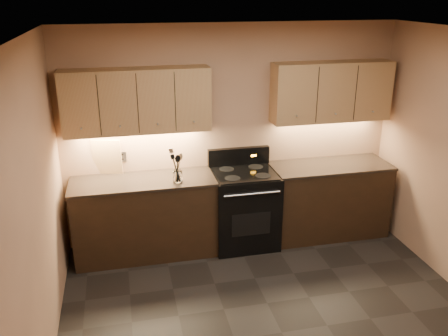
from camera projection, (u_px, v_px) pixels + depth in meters
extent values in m
plane|color=black|center=(282.00, 333.00, 4.32)|extent=(4.00, 4.00, 0.00)
plane|color=silver|center=(297.00, 39.00, 3.41)|extent=(4.00, 4.00, 0.00)
cube|color=tan|center=(232.00, 135.00, 5.69)|extent=(4.00, 0.04, 2.60)
cube|color=tan|center=(29.00, 229.00, 3.46)|extent=(0.04, 4.00, 2.60)
cube|color=black|center=(145.00, 218.00, 5.49)|extent=(1.60, 0.60, 0.90)
cube|color=#352A22|center=(143.00, 181.00, 5.33)|extent=(1.62, 0.62, 0.03)
cube|color=black|center=(328.00, 200.00, 5.96)|extent=(1.44, 0.60, 0.90)
cube|color=#352A22|center=(331.00, 166.00, 5.80)|extent=(1.46, 0.62, 0.03)
cube|color=black|center=(244.00, 209.00, 5.71)|extent=(0.76, 0.65, 0.92)
cube|color=black|center=(244.00, 173.00, 5.54)|extent=(0.70, 0.60, 0.01)
cube|color=black|center=(239.00, 157.00, 5.77)|extent=(0.76, 0.07, 0.22)
cube|color=orange|center=(254.00, 156.00, 5.77)|extent=(0.06, 0.00, 0.03)
cylinder|color=silver|center=(252.00, 194.00, 5.28)|extent=(0.65, 0.02, 0.02)
cube|color=black|center=(251.00, 224.00, 5.43)|extent=(0.46, 0.00, 0.28)
cylinder|color=black|center=(233.00, 178.00, 5.37)|extent=(0.18, 0.18, 0.00)
cylinder|color=black|center=(263.00, 176.00, 5.44)|extent=(0.18, 0.18, 0.00)
cylinder|color=black|center=(227.00, 169.00, 5.64)|extent=(0.18, 0.18, 0.00)
cylinder|color=black|center=(256.00, 167.00, 5.71)|extent=(0.18, 0.18, 0.00)
cube|color=#A58652|center=(137.00, 101.00, 5.15)|extent=(1.60, 0.30, 0.70)
cube|color=#A58652|center=(331.00, 92.00, 5.62)|extent=(1.44, 0.30, 0.70)
cube|color=#B2B5BA|center=(123.00, 157.00, 5.48)|extent=(0.08, 0.01, 0.12)
cylinder|color=white|center=(178.00, 176.00, 5.25)|extent=(0.12, 0.12, 0.13)
cylinder|color=white|center=(178.00, 181.00, 5.27)|extent=(0.10, 0.10, 0.02)
cube|color=tan|center=(107.00, 157.00, 5.42)|extent=(0.34, 0.13, 0.42)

